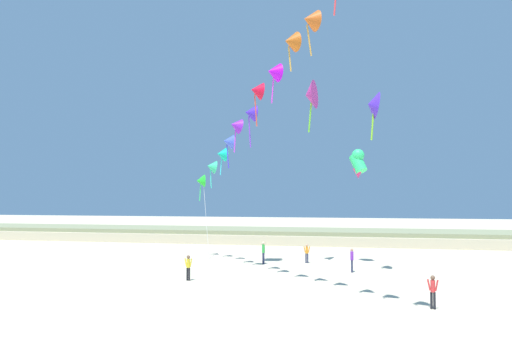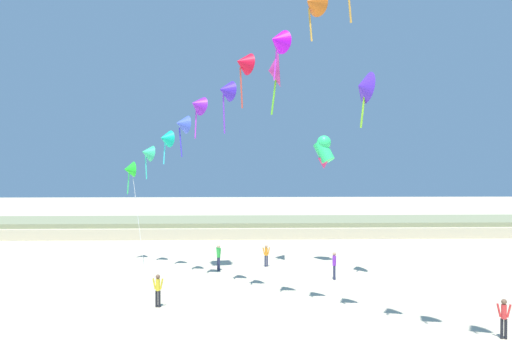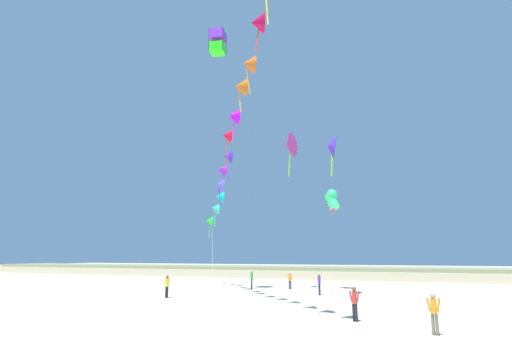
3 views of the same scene
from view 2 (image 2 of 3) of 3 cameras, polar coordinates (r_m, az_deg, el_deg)
dune_ridge at (r=56.63m, az=0.48°, el=-4.82°), size 120.00×11.19×1.47m
person_near_left at (r=26.54m, az=-10.29°, el=-11.10°), size 0.55×0.21×1.56m
person_near_right at (r=35.47m, az=-3.96°, el=-7.88°), size 0.37×0.56×1.71m
person_mid_center at (r=32.85m, az=8.24°, el=-8.65°), size 0.23×0.58×1.66m
person_far_left at (r=36.89m, az=1.08°, el=-7.73°), size 0.52×0.20×1.48m
person_far_right at (r=23.42m, az=24.64°, el=-12.82°), size 0.53×0.27×1.54m
kite_banner_string at (r=27.44m, az=-0.83°, el=12.07°), size 17.46×24.79×17.36m
large_kite_mid_trail at (r=32.20m, az=11.19°, el=9.63°), size 1.26×2.00×3.33m
large_kite_high_solo at (r=37.37m, az=7.16°, el=3.12°), size 1.76×1.61×2.27m
large_kite_outer_drift at (r=36.11m, az=1.90°, el=11.50°), size 1.08×2.30×4.03m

